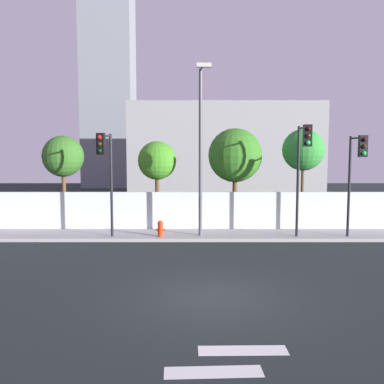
{
  "coord_description": "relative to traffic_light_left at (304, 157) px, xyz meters",
  "views": [
    {
      "loc": [
        -0.57,
        -11.64,
        4.04
      ],
      "look_at": [
        -0.63,
        6.5,
        2.25
      ],
      "focal_mm": 40.74,
      "sensor_mm": 36.0,
      "label": 1
    }
  ],
  "objects": [
    {
      "name": "sidewalk",
      "position": [
        -4.14,
        1.31,
        -3.64
      ],
      "size": [
        36.0,
        2.4,
        0.15
      ],
      "primitive_type": "cube",
      "color": "#9B9B9B",
      "rests_on": "ground"
    },
    {
      "name": "roadside_tree_rightmost",
      "position": [
        0.89,
        3.45,
        0.27
      ],
      "size": [
        2.1,
        2.1,
        5.05
      ],
      "color": "brown",
      "rests_on": "ground"
    },
    {
      "name": "fire_hydrant",
      "position": [
        -6.12,
        0.58,
        -3.17
      ],
      "size": [
        0.44,
        0.26,
        0.72
      ],
      "color": "red",
      "rests_on": "sidewalk"
    },
    {
      "name": "ground_plane",
      "position": [
        -4.14,
        -6.89,
        -3.71
      ],
      "size": [
        80.0,
        80.0,
        0.0
      ],
      "primitive_type": "plane",
      "color": "black"
    },
    {
      "name": "low_building_distant",
      "position": [
        -2.11,
        16.6,
        0.08
      ],
      "size": [
        14.85,
        6.0,
        7.59
      ],
      "primitive_type": "cube",
      "color": "#959595",
      "rests_on": "ground"
    },
    {
      "name": "roadside_tree_midleft",
      "position": [
        -6.47,
        3.45,
        -0.28
      ],
      "size": [
        1.95,
        1.95,
        4.44
      ],
      "color": "brown",
      "rests_on": "ground"
    },
    {
      "name": "traffic_light_right",
      "position": [
        -8.41,
        0.09,
        -0.24
      ],
      "size": [
        0.46,
        1.29,
        4.55
      ],
      "color": "black",
      "rests_on": "sidewalk"
    },
    {
      "name": "roadside_tree_midright",
      "position": [
        -2.54,
        3.45,
        -0.01
      ],
      "size": [
        2.71,
        2.71,
        5.08
      ],
      "color": "brown",
      "rests_on": "ground"
    },
    {
      "name": "roadside_tree_leftmost",
      "position": [
        -11.22,
        3.45,
        -0.07
      ],
      "size": [
        2.08,
        2.08,
        4.71
      ],
      "color": "brown",
      "rests_on": "ground"
    },
    {
      "name": "traffic_light_left",
      "position": [
        0.0,
        0.0,
        0.0
      ],
      "size": [
        0.35,
        1.5,
        4.89
      ],
      "color": "black",
      "rests_on": "sidewalk"
    },
    {
      "name": "traffic_light_center",
      "position": [
        2.31,
        0.02,
        -0.3
      ],
      "size": [
        0.36,
        1.41,
        4.46
      ],
      "color": "black",
      "rests_on": "sidewalk"
    },
    {
      "name": "tower_on_skyline",
      "position": [
        -13.57,
        28.6,
        10.38
      ],
      "size": [
        5.23,
        5.0,
        28.19
      ],
      "primitive_type": "cube",
      "color": "gray",
      "rests_on": "ground"
    },
    {
      "name": "perimeter_wall",
      "position": [
        -4.14,
        2.6,
        -2.66
      ],
      "size": [
        36.0,
        0.18,
        1.8
      ],
      "primitive_type": "cube",
      "color": "silver",
      "rests_on": "sidewalk"
    },
    {
      "name": "street_lamp_curbside",
      "position": [
        -4.32,
        0.64,
        0.74
      ],
      "size": [
        0.61,
        1.84,
        7.37
      ],
      "color": "#4C4C51",
      "rests_on": "sidewalk"
    }
  ]
}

